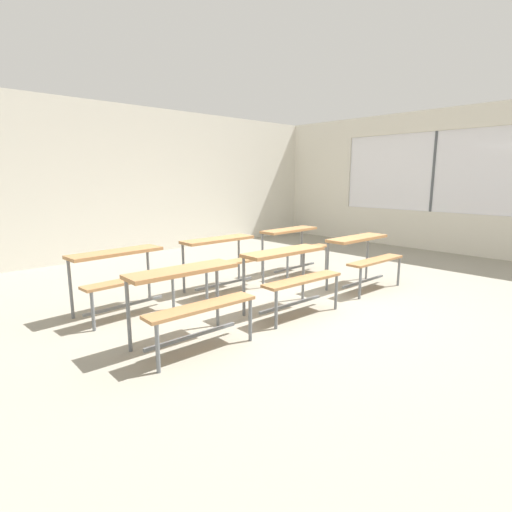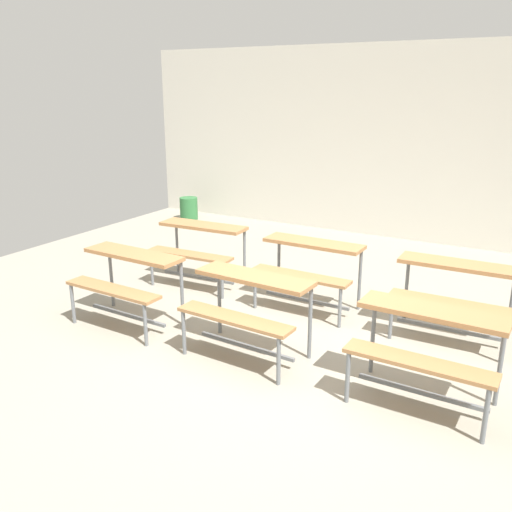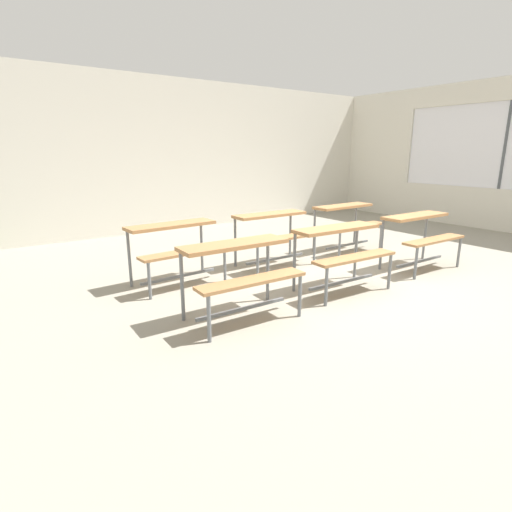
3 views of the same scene
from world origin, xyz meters
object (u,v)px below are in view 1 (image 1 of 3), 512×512
(desk_bench_r0c0, at_px, (189,289))
(desk_bench_r0c2, at_px, (363,250))
(desk_bench_r1c2, at_px, (294,240))
(desk_bench_r1c0, at_px, (121,267))
(desk_bench_r1c1, at_px, (223,251))
(desk_bench_r0c1, at_px, (290,266))

(desk_bench_r0c0, xyz_separation_m, desk_bench_r0c2, (2.99, 0.00, 0.00))
(desk_bench_r0c2, bearing_deg, desk_bench_r0c0, -178.70)
(desk_bench_r1c2, bearing_deg, desk_bench_r0c0, -157.25)
(desk_bench_r1c0, bearing_deg, desk_bench_r0c2, -26.36)
(desk_bench_r1c1, bearing_deg, desk_bench_r0c2, -38.67)
(desk_bench_r0c0, bearing_deg, desk_bench_r1c2, 25.61)
(desk_bench_r1c2, bearing_deg, desk_bench_r0c1, -140.79)
(desk_bench_r1c1, bearing_deg, desk_bench_r0c1, -89.58)
(desk_bench_r0c1, distance_m, desk_bench_r1c2, 2.00)
(desk_bench_r0c1, bearing_deg, desk_bench_r0c2, 2.81)
(desk_bench_r0c1, height_order, desk_bench_r1c1, same)
(desk_bench_r0c2, distance_m, desk_bench_r1c0, 3.32)
(desk_bench_r1c0, bearing_deg, desk_bench_r0c1, -44.71)
(desk_bench_r1c0, distance_m, desk_bench_r1c2, 3.00)
(desk_bench_r1c1, height_order, desk_bench_r1c2, same)
(desk_bench_r0c0, height_order, desk_bench_r1c1, same)
(desk_bench_r0c1, xyz_separation_m, desk_bench_r1c2, (1.52, 1.29, 0.00))
(desk_bench_r0c0, xyz_separation_m, desk_bench_r0c1, (1.42, 0.00, 0.00))
(desk_bench_r0c2, relative_size, desk_bench_r1c1, 1.00)
(desk_bench_r0c0, distance_m, desk_bench_r0c1, 1.42)
(desk_bench_r0c1, height_order, desk_bench_r0c2, same)
(desk_bench_r1c0, bearing_deg, desk_bench_r1c1, -4.28)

